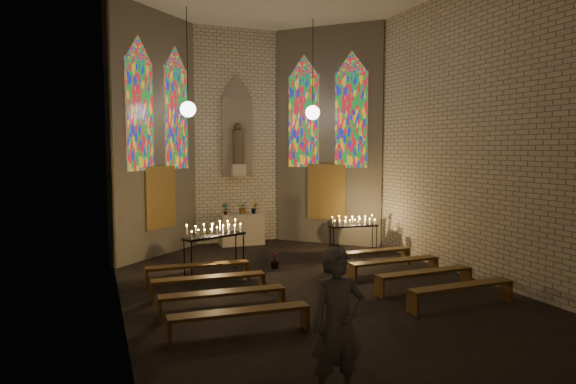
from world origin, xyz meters
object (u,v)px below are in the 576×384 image
object	(u,v)px
votive_stand_right	(354,223)
altar	(242,229)
visitor	(338,325)
votive_stand_left	(215,232)
aisle_flower_pot	(275,260)

from	to	relation	value
votive_stand_right	altar	bearing A→B (deg)	139.10
votive_stand_right	visitor	xyz separation A→B (m)	(-4.37, -7.80, 0.04)
votive_stand_left	aisle_flower_pot	bearing A→B (deg)	-20.33
altar	votive_stand_left	size ratio (longest dim) A/B	0.83
altar	votive_stand_left	world-z (taller)	votive_stand_left
altar	aisle_flower_pot	bearing A→B (deg)	-91.60
votive_stand_left	visitor	bearing A→B (deg)	-113.43
aisle_flower_pot	visitor	xyz separation A→B (m)	(-1.60, -6.90, 0.75)
votive_stand_left	votive_stand_right	size ratio (longest dim) A/B	1.14
votive_stand_left	visitor	xyz separation A→B (m)	(-0.01, -6.82, -0.09)
altar	votive_stand_right	distance (m)	3.77
altar	visitor	world-z (taller)	visitor
visitor	votive_stand_right	bearing A→B (deg)	62.65
altar	aisle_flower_pot	size ratio (longest dim) A/B	3.32
aisle_flower_pot	visitor	world-z (taller)	visitor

